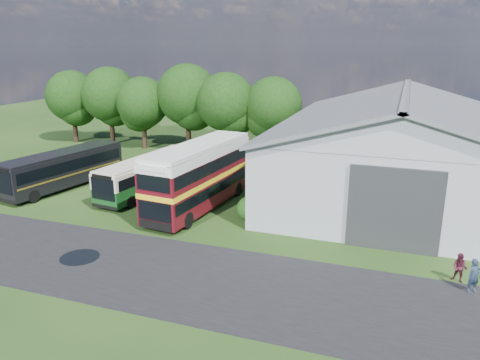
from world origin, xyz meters
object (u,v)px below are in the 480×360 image
at_px(storage_shed, 401,142).
at_px(bus_green_single, 148,174).
at_px(visitor_b, 460,268).
at_px(bus_maroon_double, 199,177).
at_px(bus_dark_single, 63,169).
at_px(visitor_a, 474,276).

distance_m(storage_shed, bus_green_single, 20.40).
relative_size(bus_green_single, visitor_b, 7.03).
relative_size(storage_shed, bus_green_single, 2.32).
relative_size(bus_green_single, bus_maroon_double, 0.94).
bearing_deg(storage_shed, visitor_b, -76.98).
bearing_deg(bus_maroon_double, bus_green_single, 165.65).
distance_m(bus_green_single, visitor_b, 23.71).
bearing_deg(bus_green_single, bus_maroon_double, -13.20).
relative_size(bus_dark_single, visitor_b, 7.51).
bearing_deg(storage_shed, bus_green_single, -159.53).
bearing_deg(storage_shed, bus_dark_single, -162.73).
bearing_deg(visitor_a, storage_shed, 72.49).
bearing_deg(bus_dark_single, bus_green_single, 18.65).
xyz_separation_m(bus_maroon_double, visitor_a, (17.51, -6.67, -1.54)).
height_order(bus_green_single, bus_maroon_double, bus_maroon_double).
bearing_deg(storage_shed, visitor_a, -75.84).
bearing_deg(bus_green_single, bus_dark_single, -164.42).
bearing_deg(bus_maroon_double, bus_dark_single, -178.06).
relative_size(bus_green_single, visitor_a, 6.21).
height_order(bus_green_single, visitor_a, bus_green_single).
relative_size(visitor_a, visitor_b, 1.13).
height_order(storage_shed, bus_dark_single, storage_shed).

